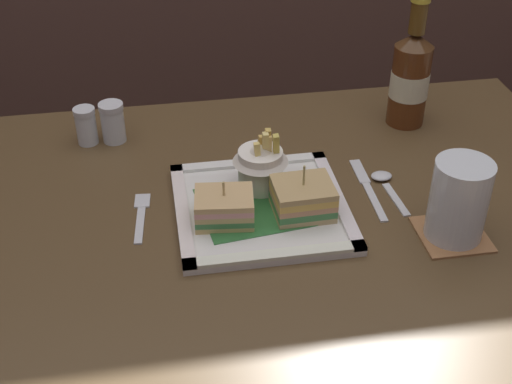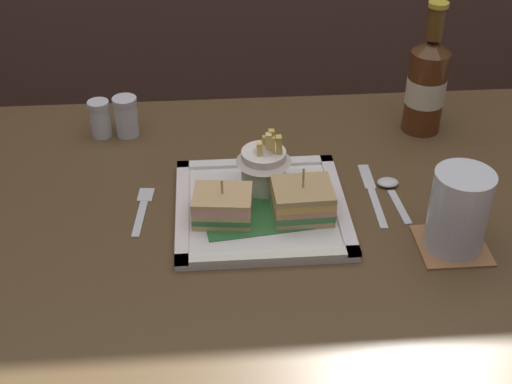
# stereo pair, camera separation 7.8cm
# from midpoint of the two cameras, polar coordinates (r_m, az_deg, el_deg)

# --- Properties ---
(dining_table) EXTENTS (1.18, 0.78, 0.73)m
(dining_table) POSITION_cam_midpoint_polar(r_m,az_deg,el_deg) (1.19, -2.26, -8.21)
(dining_table) COLOR brown
(dining_table) RESTS_ON ground_plane
(square_plate) EXTENTS (0.26, 0.26, 0.02)m
(square_plate) POSITION_cam_midpoint_polar(r_m,az_deg,el_deg) (1.09, -1.66, -1.36)
(square_plate) COLOR white
(square_plate) RESTS_ON dining_table
(sandwich_half_left) EXTENTS (0.09, 0.08, 0.07)m
(sandwich_half_left) POSITION_cam_midpoint_polar(r_m,az_deg,el_deg) (1.05, -4.73, -1.32)
(sandwich_half_left) COLOR tan
(sandwich_half_left) RESTS_ON square_plate
(sandwich_half_right) EXTENTS (0.09, 0.08, 0.08)m
(sandwich_half_right) POSITION_cam_midpoint_polar(r_m,az_deg,el_deg) (1.06, 1.72, -0.58)
(sandwich_half_right) COLOR tan
(sandwich_half_right) RESTS_ON square_plate
(fries_cup) EXTENTS (0.09, 0.09, 0.11)m
(fries_cup) POSITION_cam_midpoint_polar(r_m,az_deg,el_deg) (1.10, -1.65, 2.39)
(fries_cup) COLOR white
(fries_cup) RESTS_ON square_plate
(beer_bottle) EXTENTS (0.07, 0.07, 0.24)m
(beer_bottle) POSITION_cam_midpoint_polar(r_m,az_deg,el_deg) (1.31, 10.73, 9.12)
(beer_bottle) COLOR #572B12
(beer_bottle) RESTS_ON dining_table
(drink_coaster) EXTENTS (0.10, 0.10, 0.00)m
(drink_coaster) POSITION_cam_midpoint_polar(r_m,az_deg,el_deg) (1.07, 13.61, -3.42)
(drink_coaster) COLOR #A26C40
(drink_coaster) RESTS_ON dining_table
(water_glass) EXTENTS (0.08, 0.08, 0.12)m
(water_glass) POSITION_cam_midpoint_polar(r_m,az_deg,el_deg) (1.04, 14.03, -0.97)
(water_glass) COLOR silver
(water_glass) RESTS_ON dining_table
(fork) EXTENTS (0.03, 0.13, 0.00)m
(fork) POSITION_cam_midpoint_polar(r_m,az_deg,el_deg) (1.11, -11.32, -1.83)
(fork) COLOR silver
(fork) RESTS_ON dining_table
(knife) EXTENTS (0.02, 0.18, 0.00)m
(knife) POSITION_cam_midpoint_polar(r_m,az_deg,el_deg) (1.16, 7.09, 0.44)
(knife) COLOR silver
(knife) RESTS_ON dining_table
(spoon) EXTENTS (0.04, 0.12, 0.01)m
(spoon) POSITION_cam_midpoint_polar(r_m,az_deg,el_deg) (1.16, 8.54, 0.80)
(spoon) COLOR silver
(spoon) RESTS_ON dining_table
(salt_shaker) EXTENTS (0.04, 0.04, 0.07)m
(salt_shaker) POSITION_cam_midpoint_polar(r_m,az_deg,el_deg) (1.30, -15.29, 5.00)
(salt_shaker) COLOR silver
(salt_shaker) RESTS_ON dining_table
(pepper_shaker) EXTENTS (0.04, 0.04, 0.07)m
(pepper_shaker) POSITION_cam_midpoint_polar(r_m,az_deg,el_deg) (1.29, -13.24, 5.31)
(pepper_shaker) COLOR silver
(pepper_shaker) RESTS_ON dining_table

